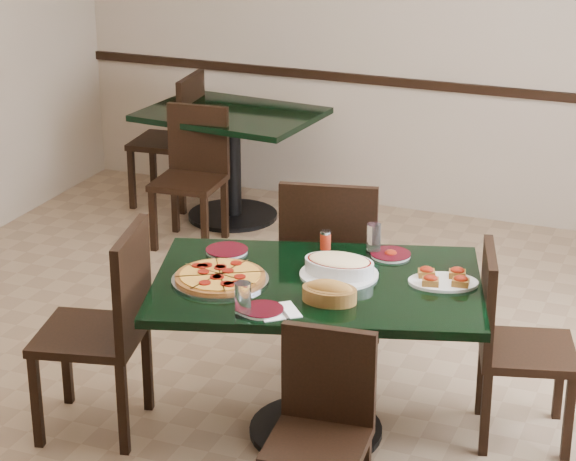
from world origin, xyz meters
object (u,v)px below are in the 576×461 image
at_px(chair_left, 109,320).
at_px(bread_basket, 329,292).
at_px(chair_near, 322,422).
at_px(pepperoni_pizza, 220,277).
at_px(back_chair_left, 177,132).
at_px(back_table, 231,144).
at_px(lasagna_casserole, 339,266).
at_px(back_chair_near, 193,168).
at_px(chair_far, 331,262).
at_px(bruschetta_platter, 443,279).
at_px(chair_right, 510,336).
at_px(main_table, 317,319).

bearing_deg(chair_left, bread_basket, 84.26).
height_order(chair_near, pepperoni_pizza, chair_near).
bearing_deg(bread_basket, back_chair_left, 123.90).
bearing_deg(chair_left, back_table, -179.56).
relative_size(lasagna_casserole, bread_basket, 1.43).
relative_size(back_chair_left, bread_basket, 3.88).
distance_m(back_chair_near, back_chair_left, 0.72).
distance_m(chair_far, lasagna_casserole, 0.64).
height_order(chair_far, back_chair_left, chair_far).
relative_size(back_chair_near, lasagna_casserole, 2.55).
bearing_deg(back_table, chair_far, -47.26).
distance_m(chair_near, bruschetta_platter, 0.88).
height_order(chair_right, bruschetta_platter, chair_right).
height_order(back_chair_left, lasagna_casserole, back_chair_left).
xyz_separation_m(chair_left, pepperoni_pizza, (0.48, 0.15, 0.22)).
xyz_separation_m(main_table, bruschetta_platter, (0.51, 0.17, 0.21)).
bearing_deg(main_table, lasagna_casserole, 36.28).
xyz_separation_m(back_table, bruschetta_platter, (2.02, -2.25, 0.25)).
relative_size(back_table, bread_basket, 4.98).
xyz_separation_m(back_chair_left, pepperoni_pizza, (1.59, -2.69, 0.24)).
height_order(back_table, chair_left, chair_left).
bearing_deg(back_table, lasagna_casserole, -50.23).
xyz_separation_m(main_table, chair_left, (-0.86, -0.30, -0.02)).
bearing_deg(bruschetta_platter, bread_basket, -154.91).
xyz_separation_m(chair_right, back_chair_left, (-2.77, 2.24, 0.03)).
height_order(chair_near, bread_basket, bread_basket).
xyz_separation_m(chair_right, lasagna_casserole, (-0.72, -0.21, 0.30)).
distance_m(main_table, lasagna_casserole, 0.25).
bearing_deg(lasagna_casserole, chair_far, 113.20).
bearing_deg(chair_left, bruschetta_platter, 96.06).
bearing_deg(bruschetta_platter, back_chair_near, 122.75).
xyz_separation_m(pepperoni_pizza, bruschetta_platter, (0.90, 0.33, 0.01)).
distance_m(back_table, bread_basket, 3.08).
height_order(main_table, pepperoni_pizza, pepperoni_pizza).
bearing_deg(chair_left, back_chair_left, -171.48).
relative_size(back_chair_left, lasagna_casserole, 2.71).
bearing_deg(chair_near, back_table, 114.69).
bearing_deg(back_table, bread_basket, -52.23).
xyz_separation_m(chair_near, pepperoni_pizza, (-0.63, 0.45, 0.33)).
height_order(chair_right, back_chair_near, chair_right).
bearing_deg(chair_far, back_chair_left, -58.08).
bearing_deg(chair_right, bread_basket, 110.30).
height_order(chair_right, chair_left, chair_left).
xyz_separation_m(main_table, back_chair_left, (-1.98, 2.54, -0.05)).
height_order(main_table, back_chair_near, back_chair_near).
bearing_deg(bruschetta_platter, back_chair_left, 119.79).
height_order(back_table, chair_right, chair_right).
relative_size(back_table, back_chair_near, 1.36).
bearing_deg(back_chair_near, back_table, 78.96).
relative_size(back_chair_near, pepperoni_pizza, 2.09).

